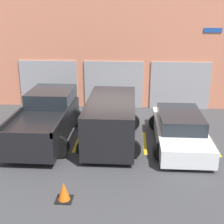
# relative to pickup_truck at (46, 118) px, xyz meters

# --- Properties ---
(ground_plane) EXTENTS (28.00, 28.00, 0.00)m
(ground_plane) POSITION_rel_pickup_truck_xyz_m (2.70, 1.44, -0.84)
(ground_plane) COLOR #3D3D3F
(shophouse_building) EXTENTS (17.20, 0.68, 5.67)m
(shophouse_building) POSITION_rel_pickup_truck_xyz_m (2.69, 4.73, 1.95)
(shophouse_building) COLOR #D17A5B
(shophouse_building) RESTS_ON ground
(pickup_truck) EXTENTS (2.61, 5.00, 1.77)m
(pickup_truck) POSITION_rel_pickup_truck_xyz_m (0.00, 0.00, 0.00)
(pickup_truck) COLOR black
(pickup_truck) RESTS_ON ground
(sedan_white) EXTENTS (2.26, 4.77, 1.27)m
(sedan_white) POSITION_rel_pickup_truck_xyz_m (5.39, -0.24, -0.24)
(sedan_white) COLOR white
(sedan_white) RESTS_ON ground
(sedan_side) EXTENTS (2.31, 4.46, 1.75)m
(sedan_side) POSITION_rel_pickup_truck_xyz_m (2.70, -0.27, 0.10)
(sedan_side) COLOR black
(sedan_side) RESTS_ON ground
(parking_stripe_far_left) EXTENTS (0.12, 2.20, 0.01)m
(parking_stripe_far_left) POSITION_rel_pickup_truck_xyz_m (-1.35, -0.27, -0.84)
(parking_stripe_far_left) COLOR gold
(parking_stripe_far_left) RESTS_ON ground
(parking_stripe_left) EXTENTS (0.12, 2.20, 0.01)m
(parking_stripe_left) POSITION_rel_pickup_truck_xyz_m (1.35, -0.27, -0.84)
(parking_stripe_left) COLOR gold
(parking_stripe_left) RESTS_ON ground
(parking_stripe_centre) EXTENTS (0.12, 2.20, 0.01)m
(parking_stripe_centre) POSITION_rel_pickup_truck_xyz_m (4.05, -0.27, -0.84)
(parking_stripe_centre) COLOR gold
(parking_stripe_centre) RESTS_ON ground
(parking_stripe_right) EXTENTS (0.12, 2.20, 0.01)m
(parking_stripe_right) POSITION_rel_pickup_truck_xyz_m (6.74, -0.27, -0.84)
(parking_stripe_right) COLOR gold
(parking_stripe_right) RESTS_ON ground
(traffic_cone) EXTENTS (0.47, 0.47, 0.55)m
(traffic_cone) POSITION_rel_pickup_truck_xyz_m (1.66, -4.37, -0.59)
(traffic_cone) COLOR black
(traffic_cone) RESTS_ON ground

